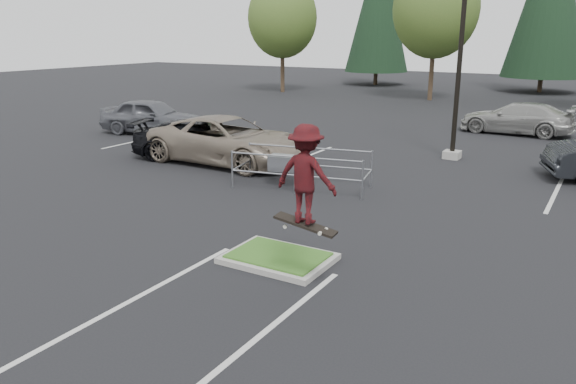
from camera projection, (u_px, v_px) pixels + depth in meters
The scene contains 13 objects.
ground at pixel (278, 261), 11.96m from camera, with size 120.00×120.00×0.00m, color black.
grass_median at pixel (278, 258), 11.94m from camera, with size 2.20×1.60×0.16m.
stall_lines at pixel (342, 187), 17.61m from camera, with size 22.62×17.60×0.01m.
light_pole at pixel (462, 36), 20.40m from camera, with size 0.70×0.60×10.12m.
decid_a at pixel (282, 20), 44.10m from camera, with size 5.44×5.44×8.91m.
decid_b at pixel (436, 12), 38.51m from camera, with size 5.89×5.89×9.64m.
conif_a at pixel (379, 4), 49.97m from camera, with size 5.72×5.72×13.00m.
cart_corral at pixel (288, 163), 17.57m from camera, with size 4.37×2.31×1.18m.
skateboarder at pixel (306, 175), 9.92m from camera, with size 1.18×0.68×1.98m.
car_l_tan at pixel (227, 140), 20.70m from camera, with size 2.84×6.16×1.71m, color gray.
car_l_black at pixel (196, 140), 21.47m from camera, with size 2.03×5.00×1.45m, color black.
car_l_grey at pixel (151, 116), 26.72m from camera, with size 1.97×4.90×1.67m, color #56575E.
car_far_silver at pixel (517, 118), 26.73m from camera, with size 2.09×5.14×1.49m, color #A4A39E.
Camera 1 is at (5.82, -9.45, 4.71)m, focal length 35.00 mm.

